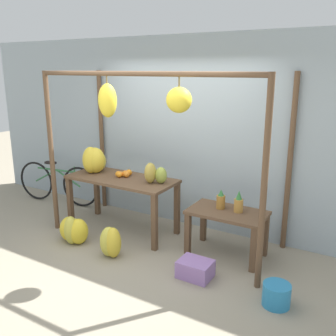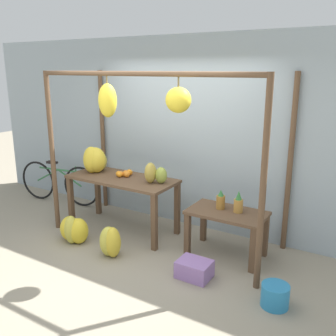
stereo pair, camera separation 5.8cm
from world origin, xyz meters
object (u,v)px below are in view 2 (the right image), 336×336
(orange_pile, at_px, (124,174))
(banana_pile_ground_right, at_px, (111,242))
(fruit_crate_white, at_px, (194,269))
(parked_bicycle, at_px, (59,182))
(banana_pile_on_table, at_px, (95,160))
(papaya_pile, at_px, (155,174))
(blue_bucket, at_px, (275,296))
(pineapple_cluster, at_px, (230,202))
(banana_pile_ground_left, at_px, (74,230))

(orange_pile, distance_m, banana_pile_ground_right, 1.09)
(fruit_crate_white, distance_m, parked_bicycle, 3.37)
(banana_pile_on_table, height_order, parked_bicycle, banana_pile_on_table)
(papaya_pile, bearing_deg, banana_pile_ground_right, -103.67)
(banana_pile_on_table, xyz_separation_m, orange_pile, (0.51, 0.03, -0.14))
(fruit_crate_white, bearing_deg, papaya_pile, 146.08)
(banana_pile_ground_right, distance_m, blue_bucket, 2.09)
(banana_pile_on_table, xyz_separation_m, fruit_crate_white, (2.03, -0.65, -0.90))
(banana_pile_on_table, bearing_deg, fruit_crate_white, -17.68)
(banana_pile_on_table, height_order, blue_bucket, banana_pile_on_table)
(banana_pile_on_table, distance_m, banana_pile_ground_right, 1.41)
(parked_bicycle, height_order, papaya_pile, papaya_pile)
(pineapple_cluster, bearing_deg, blue_bucket, -43.32)
(pineapple_cluster, xyz_separation_m, fruit_crate_white, (-0.11, -0.73, -0.61))
(orange_pile, bearing_deg, fruit_crate_white, -23.96)
(banana_pile_ground_left, distance_m, papaya_pile, 1.36)
(banana_pile_ground_right, bearing_deg, parked_bicycle, 152.51)
(pineapple_cluster, xyz_separation_m, parked_bicycle, (-3.33, 0.24, -0.34))
(pineapple_cluster, distance_m, blue_bucket, 1.30)
(pineapple_cluster, height_order, fruit_crate_white, pineapple_cluster)
(banana_pile_ground_right, distance_m, papaya_pile, 1.08)
(blue_bucket, relative_size, papaya_pile, 0.89)
(banana_pile_on_table, height_order, fruit_crate_white, banana_pile_on_table)
(banana_pile_on_table, height_order, orange_pile, banana_pile_on_table)
(banana_pile_ground_left, distance_m, blue_bucket, 2.79)
(orange_pile, distance_m, blue_bucket, 2.68)
(parked_bicycle, bearing_deg, pineapple_cluster, -4.06)
(parked_bicycle, bearing_deg, blue_bucket, -13.86)
(pineapple_cluster, distance_m, fruit_crate_white, 0.96)
(banana_pile_on_table, xyz_separation_m, blue_bucket, (2.98, -0.71, -0.88))
(banana_pile_on_table, xyz_separation_m, banana_pile_ground_left, (0.18, -0.70, -0.82))
(orange_pile, xyz_separation_m, fruit_crate_white, (1.52, -0.68, -0.75))
(banana_pile_on_table, height_order, banana_pile_ground_right, banana_pile_on_table)
(blue_bucket, xyz_separation_m, papaya_pile, (-1.91, 0.70, 0.82))
(orange_pile, distance_m, banana_pile_ground_left, 1.05)
(banana_pile_on_table, relative_size, orange_pile, 1.95)
(orange_pile, relative_size, blue_bucket, 0.85)
(fruit_crate_white, distance_m, blue_bucket, 0.95)
(banana_pile_ground_left, bearing_deg, pineapple_cluster, 21.91)
(banana_pile_ground_right, bearing_deg, orange_pile, 115.50)
(pineapple_cluster, height_order, banana_pile_ground_left, pineapple_cluster)
(banana_pile_ground_right, relative_size, blue_bucket, 1.43)
(fruit_crate_white, bearing_deg, pineapple_cluster, 81.74)
(banana_pile_ground_left, bearing_deg, orange_pile, 65.70)
(pineapple_cluster, relative_size, blue_bucket, 1.24)
(banana_pile_ground_left, bearing_deg, blue_bucket, -0.13)
(banana_pile_ground_left, relative_size, papaya_pile, 1.76)
(pineapple_cluster, distance_m, banana_pile_ground_left, 2.17)
(banana_pile_on_table, relative_size, banana_pile_ground_right, 1.16)
(banana_pile_ground_left, bearing_deg, banana_pile_ground_right, -4.76)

